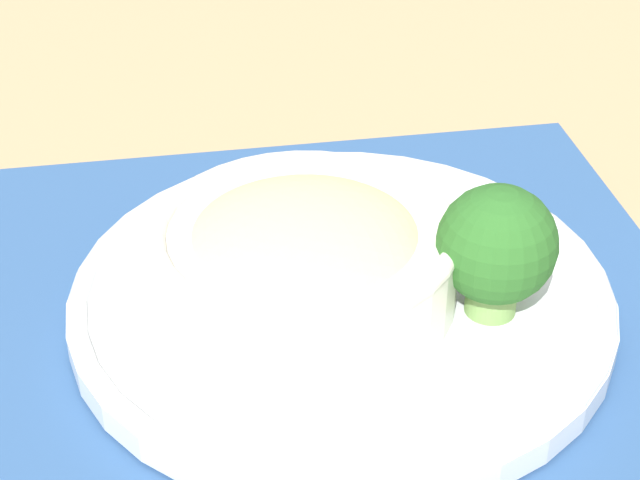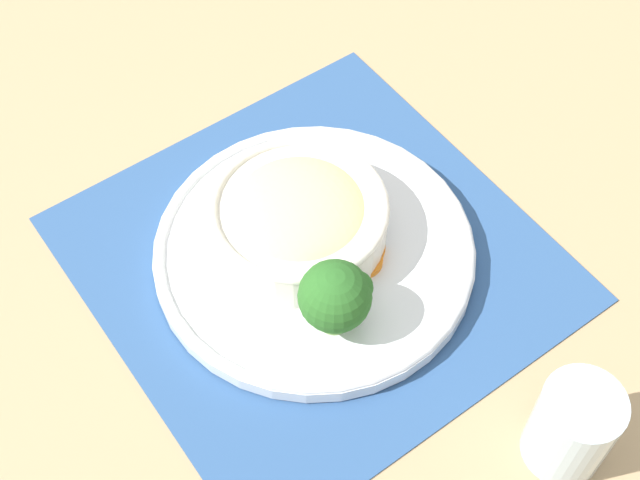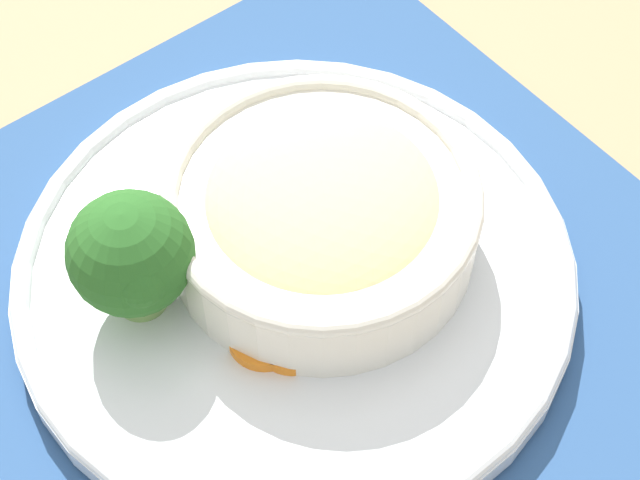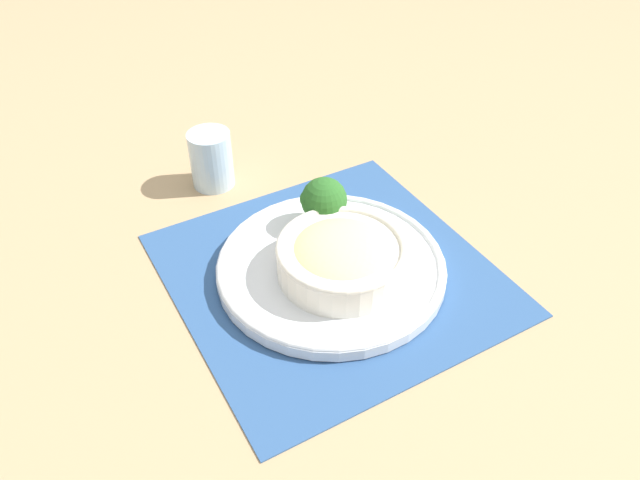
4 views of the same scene
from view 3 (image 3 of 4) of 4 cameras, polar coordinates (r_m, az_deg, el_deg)
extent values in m
plane|color=tan|center=(0.60, -1.34, -2.43)|extent=(4.00, 4.00, 0.00)
cube|color=#2D5184|center=(0.60, -1.34, -2.33)|extent=(0.45, 0.46, 0.00)
cylinder|color=silver|center=(0.59, -1.36, -1.80)|extent=(0.31, 0.31, 0.02)
torus|color=silver|center=(0.58, -1.38, -1.37)|extent=(0.31, 0.31, 0.01)
cylinder|color=silver|center=(0.57, 0.28, 0.94)|extent=(0.17, 0.17, 0.04)
torus|color=silver|center=(0.56, 0.29, 2.24)|extent=(0.17, 0.17, 0.01)
ellipsoid|color=beige|center=(0.57, 0.28, 1.58)|extent=(0.14, 0.14, 0.05)
cylinder|color=#759E51|center=(0.57, -9.58, -2.64)|extent=(0.03, 0.03, 0.02)
sphere|color=#286023|center=(0.54, -10.07, -0.70)|extent=(0.07, 0.07, 0.07)
sphere|color=#286023|center=(0.53, -9.61, -2.05)|extent=(0.03, 0.03, 0.03)
sphere|color=#286023|center=(0.55, -10.67, 0.88)|extent=(0.03, 0.03, 0.03)
cylinder|color=orange|center=(0.56, -2.94, -5.08)|extent=(0.04, 0.04, 0.01)
cylinder|color=orange|center=(0.56, -1.48, -5.29)|extent=(0.04, 0.04, 0.01)
cylinder|color=orange|center=(0.56, 0.00, -5.10)|extent=(0.04, 0.04, 0.01)
cylinder|color=orange|center=(0.56, 1.33, -4.54)|extent=(0.04, 0.04, 0.01)
camera|label=1|loc=(0.80, -23.90, 43.09)|focal=60.00mm
camera|label=2|loc=(0.62, -90.64, 36.36)|focal=50.00mm
camera|label=4|loc=(0.73, 74.37, 31.07)|focal=35.00mm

